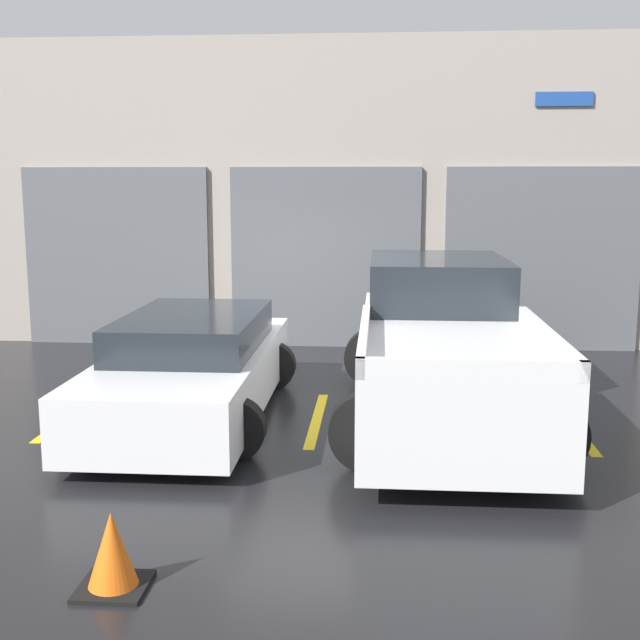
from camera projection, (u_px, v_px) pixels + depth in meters
ground_plane at (325, 391)px, 10.70m from camera, size 28.00×28.00×0.00m
shophouse_building at (338, 198)px, 13.51m from camera, size 13.06×0.68×5.10m
pickup_truck at (443, 347)px, 9.43m from camera, size 2.45×5.31×1.78m
sedan_white at (193, 368)px, 9.43m from camera, size 2.14×4.54×1.22m
parking_stripe_far_left at (73, 414)px, 9.62m from camera, size 0.12×2.20×0.01m
parking_stripe_left at (317, 419)px, 9.40m from camera, size 0.12×2.20×0.01m
parking_stripe_centre at (572, 425)px, 9.18m from camera, size 0.12×2.20×0.01m
traffic_cone at (112, 554)px, 5.44m from camera, size 0.47×0.47×0.55m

